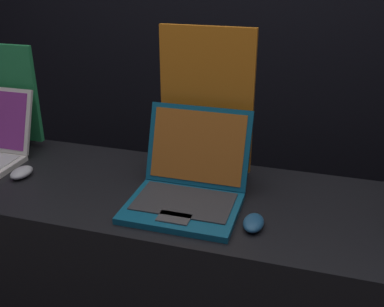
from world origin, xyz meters
TOP-DOWN VIEW (x-y plane):
  - wall_back at (0.00, 1.37)m, footprint 8.00×0.05m
  - display_counter at (0.00, 0.28)m, footprint 2.11×0.56m
  - mouse_front at (-0.62, 0.24)m, footprint 0.06×0.10m
  - promo_stand_front at (-0.84, 0.50)m, footprint 0.28×0.07m
  - laptop_middle at (-0.00, 0.25)m, footprint 0.34×0.36m
  - mouse_middle at (0.22, 0.15)m, footprint 0.06×0.10m
  - promo_stand_middle at (-0.00, 0.46)m, footprint 0.32×0.07m

SIDE VIEW (x-z plane):
  - display_counter at x=0.00m, z-range 0.00..0.90m
  - mouse_middle at x=0.22m, z-range 0.90..0.93m
  - mouse_front at x=-0.62m, z-range 0.90..0.93m
  - laptop_middle at x=0.00m, z-range 0.83..1.10m
  - promo_stand_front at x=-0.84m, z-range 0.89..1.30m
  - promo_stand_middle at x=0.00m, z-range 0.89..1.41m
  - wall_back at x=0.00m, z-range 0.00..2.80m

